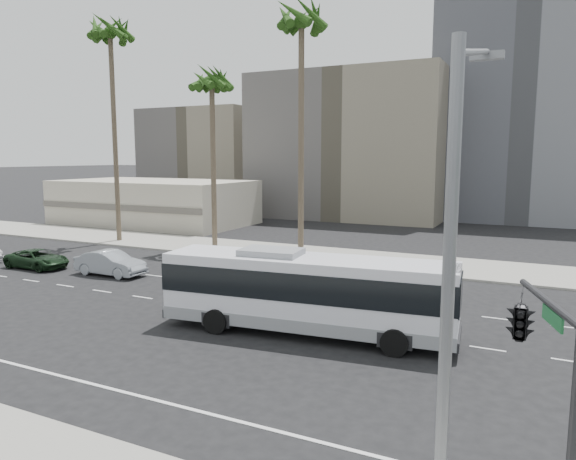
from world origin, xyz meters
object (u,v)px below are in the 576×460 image
Objects in this scene: city_bus at (306,291)px; car_b at (110,263)px; traffic_signal at (525,327)px; streetlight_corner at (453,274)px; palm_far at (110,37)px; car_c at (37,259)px; palm_near at (301,27)px; palm_mid at (212,86)px; car_a at (229,280)px.

car_b is (-16.26, 4.86, -1.13)m from city_bus.
traffic_signal reaches higher than car_b.
streetlight_corner is 0.51× the size of palm_far.
streetlight_corner reaches higher than car_c.
palm_far is (-3.22, 11.28, 17.36)m from car_c.
palm_mid is at bearing 176.05° from palm_near.
streetlight_corner is at bearing -124.26° from car_b.
streetlight_corner is 0.54× the size of palm_near.
palm_far reaches higher than car_b.
city_bus is at bearing -31.18° from palm_far.
traffic_signal reaches higher than car_a.
traffic_signal is 33.04m from palm_near.
car_c is at bearing 84.61° from car_a.
palm_near reaches higher than palm_mid.
palm_mid is at bearing 31.12° from car_a.
car_c is (-22.49, 4.28, -1.28)m from city_bus.
traffic_signal is at bearing -46.70° from palm_mid.
traffic_signal is (1.16, 1.34, -1.19)m from streetlight_corner.
car_a is (-6.78, 4.41, -1.18)m from city_bus.
car_b is 29.41m from traffic_signal.
car_b is at bearing -48.54° from palm_far.
streetlight_corner reaches higher than car_b.
palm_far reaches higher than car_a.
traffic_signal is (25.20, -14.71, 3.73)m from car_b.
car_c is 18.88m from palm_mid.
car_a is 0.93× the size of car_c.
car_a is 0.90× the size of car_b.
car_b reaches higher than car_a.
streetlight_corner is 2.14m from traffic_signal.
streetlight_corner is (14.55, -15.61, 4.97)m from car_a.
car_c is at bearing -142.13° from palm_near.
palm_mid is at bearing -29.04° from car_c.
palm_far reaches higher than traffic_signal.
traffic_signal reaches higher than city_bus.
car_a reaches higher than car_c.
traffic_signal is 0.36× the size of palm_mid.
palm_near is 9.07m from palm_mid.
palm_mid is (-23.63, 27.65, 7.74)m from streetlight_corner.
city_bus reaches higher than car_b.
palm_near reaches higher than car_b.
palm_near is at bearing 109.53° from city_bus.
car_c is at bearing -74.09° from palm_far.
traffic_signal is at bearing -138.12° from car_a.
car_b is 0.33× the size of palm_mid.
traffic_signal is at bearing -114.66° from car_c.
city_bus is 0.87× the size of palm_mid.
city_bus is at bearing -107.16° from car_b.
streetlight_corner reaches higher than traffic_signal.
car_b is (-9.48, 0.45, 0.06)m from car_a.
palm_far is (-18.15, -0.33, 0.93)m from palm_near.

